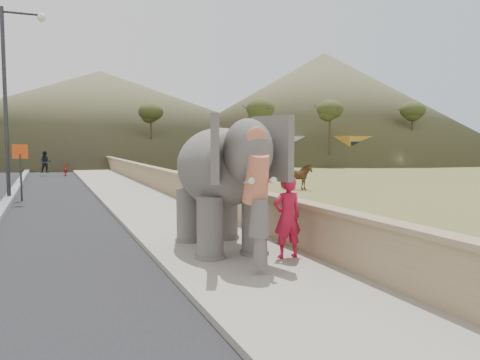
% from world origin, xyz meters
% --- Properties ---
extents(ground, '(160.00, 160.00, 0.00)m').
position_xyz_m(ground, '(0.00, 0.00, 0.00)').
color(ground, olive).
rests_on(ground, ground).
extents(road, '(7.00, 120.00, 0.03)m').
position_xyz_m(road, '(-5.00, 10.00, 0.01)').
color(road, black).
rests_on(road, ground).
extents(median, '(0.35, 120.00, 0.22)m').
position_xyz_m(median, '(-5.00, 10.00, 0.11)').
color(median, black).
rests_on(median, ground).
extents(walkway, '(3.00, 120.00, 0.15)m').
position_xyz_m(walkway, '(0.00, 10.00, 0.07)').
color(walkway, '#9E9687').
rests_on(walkway, ground).
extents(parapet, '(0.30, 120.00, 1.10)m').
position_xyz_m(parapet, '(1.65, 10.00, 0.55)').
color(parapet, tan).
rests_on(parapet, ground).
extents(lamppost, '(1.76, 0.36, 8.00)m').
position_xyz_m(lamppost, '(-4.69, 11.90, 4.87)').
color(lamppost, '#2C2B30').
rests_on(lamppost, ground).
extents(signboard, '(0.60, 0.08, 2.40)m').
position_xyz_m(signboard, '(-4.50, 11.52, 1.64)').
color(signboard, '#2D2D33').
rests_on(signboard, ground).
extents(cow, '(1.78, 1.39, 1.37)m').
position_xyz_m(cow, '(8.45, 11.33, 0.69)').
color(cow, brown).
rests_on(cow, ground).
extents(distant_car, '(4.49, 2.55, 1.44)m').
position_xyz_m(distant_car, '(19.60, 33.47, 0.72)').
color(distant_car, '#B2B1B8').
rests_on(distant_car, ground).
extents(bus_white, '(11.25, 4.17, 3.10)m').
position_xyz_m(bus_white, '(21.93, 35.35, 1.55)').
color(bus_white, silver).
rests_on(bus_white, ground).
extents(bus_orange, '(11.26, 4.29, 3.10)m').
position_xyz_m(bus_orange, '(30.44, 32.32, 1.55)').
color(bus_orange, orange).
rests_on(bus_orange, ground).
extents(hill_right, '(56.00, 56.00, 16.00)m').
position_xyz_m(hill_right, '(36.00, 52.00, 8.00)').
color(hill_right, brown).
rests_on(hill_right, ground).
extents(hill_far, '(80.00, 80.00, 14.00)m').
position_xyz_m(hill_far, '(5.00, 70.00, 7.00)').
color(hill_far, brown).
rests_on(hill_far, ground).
extents(elephant_and_man, '(2.26, 3.89, 2.79)m').
position_xyz_m(elephant_and_man, '(0.02, -0.26, 1.53)').
color(elephant_and_man, slate).
rests_on(elephant_and_man, ground).
extents(motorcyclist, '(2.10, 1.77, 1.85)m').
position_xyz_m(motorcyclist, '(-2.81, 26.80, 0.72)').
color(motorcyclist, maroon).
rests_on(motorcyclist, ground).
extents(trees, '(48.12, 41.27, 9.90)m').
position_xyz_m(trees, '(0.39, 28.40, 4.00)').
color(trees, '#473828').
rests_on(trees, ground).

